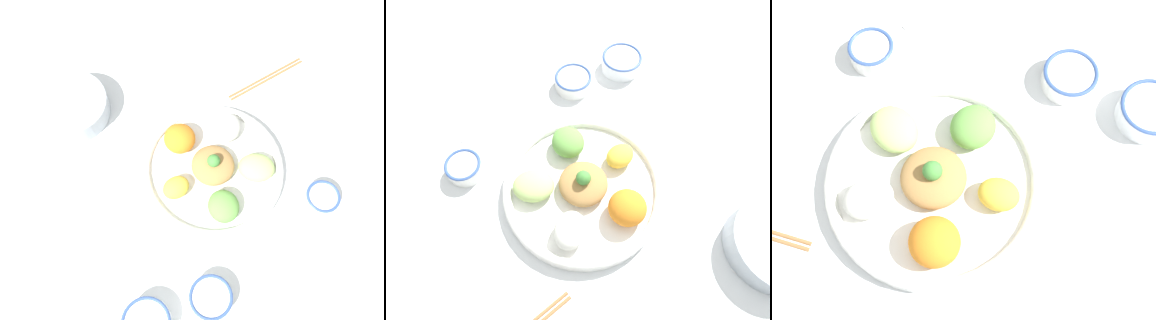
{
  "view_description": "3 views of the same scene",
  "coord_description": "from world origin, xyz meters",
  "views": [
    {
      "loc": [
        0.33,
        -0.14,
        0.9
      ],
      "look_at": [
        0.0,
        -0.03,
        0.04
      ],
      "focal_mm": 35.0,
      "sensor_mm": 36.0,
      "label": 1
    },
    {
      "loc": [
        -0.21,
        0.13,
        0.67
      ],
      "look_at": [
        0.08,
        0.0,
        0.06
      ],
      "focal_mm": 30.0,
      "sensor_mm": 36.0,
      "label": 2
    },
    {
      "loc": [
        -0.2,
        -0.18,
        0.84
      ],
      "look_at": [
        0.07,
        -0.02,
        0.08
      ],
      "focal_mm": 50.0,
      "sensor_mm": 36.0,
      "label": 3
    }
  ],
  "objects": [
    {
      "name": "serving_spoon_main",
      "position": [
        0.35,
        0.2,
        0.0
      ],
      "size": [
        0.13,
        0.06,
        0.01
      ],
      "rotation": [
        0.0,
        0.0,
        2.84
      ],
      "color": "white",
      "rests_on": "ground_plane"
    },
    {
      "name": "sauce_bowl_dark",
      "position": [
        0.19,
        0.24,
        0.02
      ],
      "size": [
        0.08,
        0.08,
        0.04
      ],
      "color": "white",
      "rests_on": "ground_plane"
    },
    {
      "name": "rice_bowl_blue",
      "position": [
        0.32,
        -0.24,
        0.02
      ],
      "size": [
        0.11,
        0.11,
        0.04
      ],
      "color": "white",
      "rests_on": "ground_plane"
    },
    {
      "name": "salad_platter",
      "position": [
        0.03,
        0.01,
        0.02
      ],
      "size": [
        0.35,
        0.35,
        0.09
      ],
      "color": "white",
      "rests_on": "ground_plane"
    },
    {
      "name": "ground_plane",
      "position": [
        0.0,
        0.0,
        0.0
      ],
      "size": [
        2.4,
        2.4,
        0.0
      ],
      "primitive_type": "plane",
      "color": "white"
    },
    {
      "name": "sauce_bowl_red",
      "position": [
        0.32,
        -0.09,
        0.02
      ],
      "size": [
        0.1,
        0.1,
        0.04
      ],
      "color": "white",
      "rests_on": "ground_plane"
    }
  ]
}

